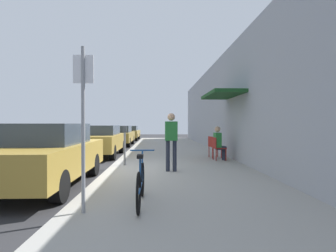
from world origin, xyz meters
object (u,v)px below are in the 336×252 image
(parked_car_1, at_px, (100,140))
(cafe_chair_1, at_px, (213,145))
(parked_car_0, at_px, (47,154))
(pedestrian_standing, at_px, (171,137))
(parked_car_2, at_px, (119,135))
(street_sign, at_px, (83,116))
(cafe_chair_0, at_px, (217,147))
(seated_patron_0, at_px, (219,142))
(bicycle_0, at_px, (141,184))
(parking_meter, at_px, (125,142))
(parked_car_3, at_px, (129,133))

(parked_car_1, xyz_separation_m, cafe_chair_1, (4.93, -1.66, -0.12))
(parked_car_0, distance_m, pedestrian_standing, 3.34)
(parked_car_2, relative_size, street_sign, 1.69)
(cafe_chair_0, height_order, seated_patron_0, seated_patron_0)
(bicycle_0, bearing_deg, parked_car_1, 106.50)
(parking_meter, relative_size, cafe_chair_0, 1.52)
(parked_car_1, xyz_separation_m, parking_meter, (1.55, -3.51, 0.14))
(street_sign, bearing_deg, seated_patron_0, 59.62)
(parked_car_2, xyz_separation_m, pedestrian_standing, (3.06, -10.82, 0.40))
(parking_meter, distance_m, cafe_chair_0, 3.56)
(parked_car_1, bearing_deg, bicycle_0, -73.50)
(parked_car_1, height_order, parking_meter, parking_meter)
(pedestrian_standing, bearing_deg, parking_meter, 140.33)
(cafe_chair_0, bearing_deg, bicycle_0, -114.70)
(parked_car_0, distance_m, parked_car_1, 6.06)
(cafe_chair_1, bearing_deg, seated_patron_0, -85.66)
(parked_car_2, height_order, bicycle_0, parked_car_2)
(parked_car_0, relative_size, street_sign, 1.69)
(street_sign, height_order, seated_patron_0, street_sign)
(cafe_chair_0, bearing_deg, parked_car_3, 108.36)
(parking_meter, distance_m, seated_patron_0, 3.61)
(parked_car_1, bearing_deg, parked_car_3, 90.00)
(seated_patron_0, bearing_deg, cafe_chair_1, 94.34)
(parked_car_2, height_order, seated_patron_0, seated_patron_0)
(parking_meter, height_order, seated_patron_0, parking_meter)
(bicycle_0, xyz_separation_m, seated_patron_0, (2.62, 5.57, 0.34))
(parked_car_1, bearing_deg, street_sign, -79.87)
(parked_car_1, relative_size, bicycle_0, 2.57)
(parked_car_2, distance_m, street_sign, 14.56)
(parked_car_1, height_order, pedestrian_standing, pedestrian_standing)
(street_sign, distance_m, bicycle_0, 1.50)
(bicycle_0, bearing_deg, cafe_chair_0, 65.30)
(street_sign, xyz_separation_m, cafe_chair_0, (3.43, 5.95, -1.02))
(parked_car_1, distance_m, parked_car_2, 6.06)
(parked_car_1, distance_m, parked_car_3, 12.42)
(parking_meter, bearing_deg, cafe_chair_1, 28.65)
(bicycle_0, bearing_deg, parked_car_0, 140.68)
(cafe_chair_0, xyz_separation_m, pedestrian_standing, (-1.88, -2.32, 0.50))
(parked_car_0, height_order, parking_meter, parked_car_0)
(parked_car_2, bearing_deg, seated_patron_0, -59.55)
(pedestrian_standing, bearing_deg, parked_car_0, -156.93)
(pedestrian_standing, bearing_deg, parked_car_1, 122.70)
(parked_car_1, xyz_separation_m, street_sign, (1.50, -8.40, 0.89))
(bicycle_0, relative_size, seated_patron_0, 1.33)
(parked_car_0, distance_m, parked_car_3, 18.49)
(parked_car_3, xyz_separation_m, pedestrian_standing, (3.06, -17.18, 0.43))
(parked_car_0, xyz_separation_m, parked_car_1, (-0.00, 6.06, -0.03))
(cafe_chair_0, relative_size, seated_patron_0, 0.67)
(street_sign, bearing_deg, bicycle_0, 23.94)
(parked_car_2, height_order, parked_car_3, parked_car_2)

